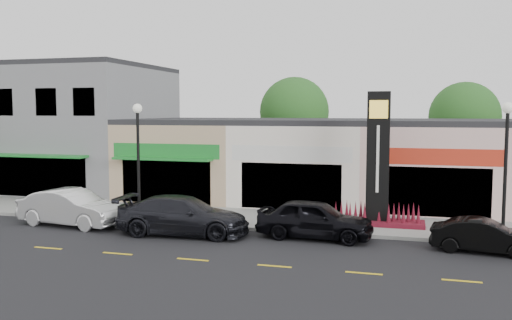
{
  "coord_description": "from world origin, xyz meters",
  "views": [
    {
      "loc": [
        4.28,
        -20.54,
        5.27
      ],
      "look_at": [
        -2.63,
        4.0,
        2.97
      ],
      "focal_mm": 38.0,
      "sensor_mm": 36.0,
      "label": 1
    }
  ],
  "objects_px": {
    "car_dark_sedan": "(183,215)",
    "car_black_sedan": "(315,219)",
    "lamp_east_near": "(506,157)",
    "car_black_conv": "(484,236)",
    "pylon_sign": "(378,178)",
    "lamp_west_near": "(138,149)",
    "car_white_van": "(71,208)"
  },
  "relations": [
    {
      "from": "car_dark_sedan",
      "to": "car_black_sedan",
      "type": "bearing_deg",
      "value": -85.48
    },
    {
      "from": "car_dark_sedan",
      "to": "car_black_sedan",
      "type": "relative_size",
      "value": 1.18
    },
    {
      "from": "lamp_west_near",
      "to": "lamp_east_near",
      "type": "height_order",
      "value": "same"
    },
    {
      "from": "car_dark_sedan",
      "to": "lamp_east_near",
      "type": "bearing_deg",
      "value": -85.39
    },
    {
      "from": "lamp_east_near",
      "to": "car_black_sedan",
      "type": "xyz_separation_m",
      "value": [
        -7.36,
        -1.11,
        -2.66
      ]
    },
    {
      "from": "car_black_conv",
      "to": "car_white_van",
      "type": "bearing_deg",
      "value": 97.77
    },
    {
      "from": "car_dark_sedan",
      "to": "pylon_sign",
      "type": "bearing_deg",
      "value": -69.26
    },
    {
      "from": "pylon_sign",
      "to": "car_black_sedan",
      "type": "height_order",
      "value": "pylon_sign"
    },
    {
      "from": "pylon_sign",
      "to": "car_black_conv",
      "type": "relative_size",
      "value": 1.57
    },
    {
      "from": "lamp_west_near",
      "to": "pylon_sign",
      "type": "bearing_deg",
      "value": 8.77
    },
    {
      "from": "lamp_east_near",
      "to": "car_black_sedan",
      "type": "bearing_deg",
      "value": -171.45
    },
    {
      "from": "car_black_sedan",
      "to": "car_dark_sedan",
      "type": "bearing_deg",
      "value": 101.52
    },
    {
      "from": "lamp_west_near",
      "to": "car_white_van",
      "type": "relative_size",
      "value": 1.07
    },
    {
      "from": "lamp_east_near",
      "to": "car_black_conv",
      "type": "distance_m",
      "value": 3.41
    },
    {
      "from": "car_white_van",
      "to": "car_black_conv",
      "type": "xyz_separation_m",
      "value": [
        17.7,
        -0.01,
        -0.21
      ]
    },
    {
      "from": "car_dark_sedan",
      "to": "car_black_conv",
      "type": "relative_size",
      "value": 1.49
    },
    {
      "from": "lamp_west_near",
      "to": "car_dark_sedan",
      "type": "xyz_separation_m",
      "value": [
        3.09,
        -1.92,
        -2.65
      ]
    },
    {
      "from": "car_black_conv",
      "to": "car_black_sedan",
      "type": "bearing_deg",
      "value": 93.02
    },
    {
      "from": "lamp_west_near",
      "to": "car_black_conv",
      "type": "xyz_separation_m",
      "value": [
        15.11,
        -1.65,
        -2.85
      ]
    },
    {
      "from": "car_white_van",
      "to": "car_dark_sedan",
      "type": "xyz_separation_m",
      "value": [
        5.69,
        -0.28,
        -0.01
      ]
    },
    {
      "from": "lamp_west_near",
      "to": "car_dark_sedan",
      "type": "relative_size",
      "value": 0.96
    },
    {
      "from": "lamp_east_near",
      "to": "pylon_sign",
      "type": "distance_m",
      "value": 5.42
    },
    {
      "from": "car_black_sedan",
      "to": "pylon_sign",
      "type": "bearing_deg",
      "value": -36.99
    },
    {
      "from": "lamp_east_near",
      "to": "car_black_conv",
      "type": "relative_size",
      "value": 1.43
    },
    {
      "from": "pylon_sign",
      "to": "car_dark_sedan",
      "type": "relative_size",
      "value": 1.05
    },
    {
      "from": "car_black_sedan",
      "to": "car_black_conv",
      "type": "xyz_separation_m",
      "value": [
        6.47,
        -0.54,
        -0.19
      ]
    },
    {
      "from": "pylon_sign",
      "to": "lamp_west_near",
      "type": "bearing_deg",
      "value": -171.23
    },
    {
      "from": "lamp_east_near",
      "to": "car_dark_sedan",
      "type": "height_order",
      "value": "lamp_east_near"
    },
    {
      "from": "lamp_east_near",
      "to": "car_black_conv",
      "type": "xyz_separation_m",
      "value": [
        -0.89,
        -1.65,
        -2.85
      ]
    },
    {
      "from": "car_black_sedan",
      "to": "lamp_east_near",
      "type": "bearing_deg",
      "value": -78.33
    },
    {
      "from": "car_dark_sedan",
      "to": "car_black_conv",
      "type": "xyz_separation_m",
      "value": [
        12.01,
        0.28,
        -0.19
      ]
    },
    {
      "from": "pylon_sign",
      "to": "car_black_conv",
      "type": "xyz_separation_m",
      "value": [
        4.11,
        -3.34,
        -1.64
      ]
    }
  ]
}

